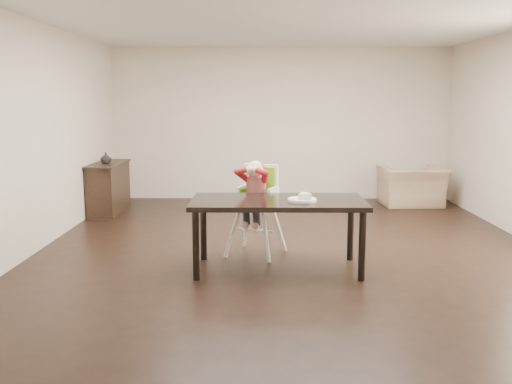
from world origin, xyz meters
TOP-DOWN VIEW (x-y plane):
  - ground at (0.00, 0.00)m, footprint 7.00×7.00m
  - room_walls at (0.00, 0.00)m, footprint 6.02×7.02m
  - dining_table at (-0.17, -0.92)m, footprint 1.80×0.90m
  - high_chair at (-0.40, -0.29)m, footprint 0.59×0.59m
  - plate at (0.08, -1.02)m, footprint 0.39×0.39m
  - armchair at (2.20, 2.80)m, footprint 1.06×0.72m
  - sideboard at (-2.78, 2.20)m, footprint 0.44×1.26m
  - vase at (-2.78, 2.10)m, footprint 0.21×0.21m

SIDE VIEW (x-z plane):
  - ground at x=0.00m, z-range 0.00..0.00m
  - sideboard at x=-2.78m, z-range 0.00..0.79m
  - armchair at x=2.20m, z-range 0.00..0.89m
  - dining_table at x=-0.17m, z-range 0.30..1.05m
  - high_chair at x=-0.40m, z-range 0.22..1.32m
  - plate at x=0.08m, z-range 0.74..0.82m
  - vase at x=-2.78m, z-range 0.79..0.96m
  - room_walls at x=0.00m, z-range 0.50..3.21m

